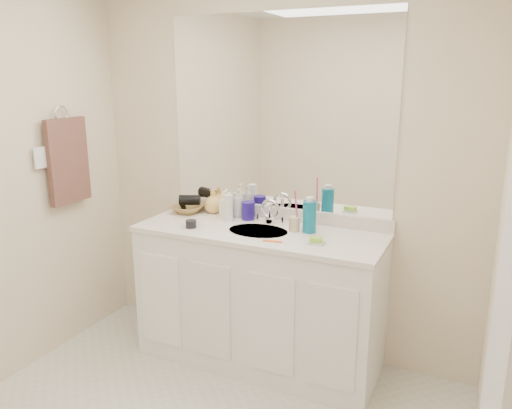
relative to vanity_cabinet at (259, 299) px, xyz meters
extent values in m
cube|color=beige|center=(0.00, 0.28, 0.77)|extent=(2.60, 0.02, 2.40)
cube|color=beige|center=(1.30, -1.02, 0.77)|extent=(0.02, 2.60, 2.40)
cube|color=white|center=(0.00, 0.00, 0.00)|extent=(1.50, 0.55, 0.85)
cube|color=white|center=(0.00, 0.00, 0.44)|extent=(1.52, 0.57, 0.03)
cube|color=silver|center=(0.00, 0.26, 0.50)|extent=(1.52, 0.03, 0.08)
cylinder|color=#B8ACA1|center=(0.00, -0.02, 0.44)|extent=(0.37, 0.37, 0.02)
cylinder|color=silver|center=(0.00, 0.16, 0.51)|extent=(0.02, 0.02, 0.11)
cube|color=white|center=(0.00, 0.27, 1.14)|extent=(1.48, 0.01, 1.20)
cylinder|color=navy|center=(-0.16, 0.17, 0.51)|extent=(0.09, 0.09, 0.12)
cylinder|color=beige|center=(0.20, 0.07, 0.50)|extent=(0.08, 0.08, 0.09)
cylinder|color=#DD3A6C|center=(0.21, 0.07, 0.60)|extent=(0.02, 0.04, 0.21)
cylinder|color=#0B6685|center=(0.29, 0.08, 0.55)|extent=(0.08, 0.08, 0.19)
cube|color=silver|center=(0.39, -0.11, 0.46)|extent=(0.10, 0.08, 0.01)
cube|color=#94D333|center=(0.39, -0.11, 0.48)|extent=(0.08, 0.07, 0.03)
cube|color=#F25719|center=(0.16, -0.17, 0.46)|extent=(0.11, 0.04, 0.00)
cylinder|color=black|center=(-0.40, -0.14, 0.48)|extent=(0.07, 0.07, 0.05)
cylinder|color=white|center=(-0.25, 0.09, 0.54)|extent=(0.06, 0.06, 0.17)
imported|color=silver|center=(-0.24, 0.20, 0.55)|extent=(0.08, 0.08, 0.18)
imported|color=#F7F2C9|center=(-0.32, 0.17, 0.55)|extent=(0.10, 0.11, 0.18)
imported|color=#EFBA5D|center=(-0.45, 0.22, 0.54)|extent=(0.15, 0.15, 0.16)
imported|color=olive|center=(-0.61, 0.15, 0.48)|extent=(0.22, 0.22, 0.05)
cylinder|color=black|center=(-0.59, 0.15, 0.54)|extent=(0.16, 0.12, 0.07)
torus|color=silver|center=(-1.27, -0.25, 1.12)|extent=(0.01, 0.11, 0.11)
cube|color=#412822|center=(-1.25, -0.25, 0.82)|extent=(0.04, 0.32, 0.55)
cube|color=white|center=(-1.27, -0.45, 0.88)|extent=(0.01, 0.08, 0.13)
cube|color=silver|center=(1.29, -1.32, 0.57)|extent=(0.02, 0.82, 2.00)
camera|label=1|loc=(1.20, -2.63, 1.37)|focal=35.00mm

